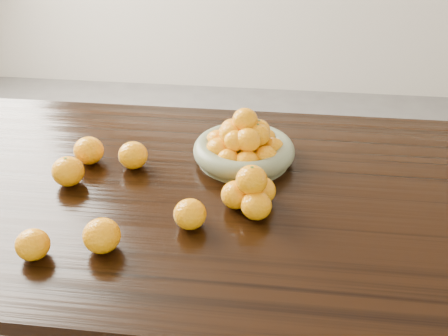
# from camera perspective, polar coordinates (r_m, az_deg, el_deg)

# --- Properties ---
(dining_table) EXTENTS (2.00, 1.00, 0.75)m
(dining_table) POSITION_cam_1_polar(r_m,az_deg,el_deg) (1.40, -1.86, -5.36)
(dining_table) COLOR black
(dining_table) RESTS_ON ground
(fruit_bowl) EXTENTS (0.30, 0.30, 0.16)m
(fruit_bowl) POSITION_cam_1_polar(r_m,az_deg,el_deg) (1.45, 2.25, 2.62)
(fruit_bowl) COLOR gray
(fruit_bowl) RESTS_ON dining_table
(orange_pyramid) EXTENTS (0.14, 0.14, 0.12)m
(orange_pyramid) POSITION_cam_1_polar(r_m,az_deg,el_deg) (1.25, 3.13, -2.79)
(orange_pyramid) COLOR #FFA207
(orange_pyramid) RESTS_ON dining_table
(loose_orange_0) EXTENTS (0.09, 0.09, 0.08)m
(loose_orange_0) POSITION_cam_1_polar(r_m,az_deg,el_deg) (1.41, -17.40, -0.36)
(loose_orange_0) COLOR #FFA207
(loose_orange_0) RESTS_ON dining_table
(loose_orange_1) EXTENTS (0.08, 0.08, 0.07)m
(loose_orange_1) POSITION_cam_1_polar(r_m,az_deg,el_deg) (1.18, -21.02, -8.18)
(loose_orange_1) COLOR #FFA207
(loose_orange_1) RESTS_ON dining_table
(loose_orange_2) EXTENTS (0.08, 0.08, 0.07)m
(loose_orange_2) POSITION_cam_1_polar(r_m,az_deg,el_deg) (1.19, -3.92, -5.28)
(loose_orange_2) COLOR #FFA207
(loose_orange_2) RESTS_ON dining_table
(loose_orange_3) EXTENTS (0.09, 0.09, 0.08)m
(loose_orange_3) POSITION_cam_1_polar(r_m,az_deg,el_deg) (1.49, -15.20, 1.94)
(loose_orange_3) COLOR #FFA207
(loose_orange_3) RESTS_ON dining_table
(loose_orange_4) EXTENTS (0.09, 0.09, 0.08)m
(loose_orange_4) POSITION_cam_1_polar(r_m,az_deg,el_deg) (1.16, -13.80, -7.52)
(loose_orange_4) COLOR #FFA207
(loose_orange_4) RESTS_ON dining_table
(loose_orange_5) EXTENTS (0.08, 0.08, 0.08)m
(loose_orange_5) POSITION_cam_1_polar(r_m,az_deg,el_deg) (1.44, -10.36, 1.45)
(loose_orange_5) COLOR #FFA207
(loose_orange_5) RESTS_ON dining_table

